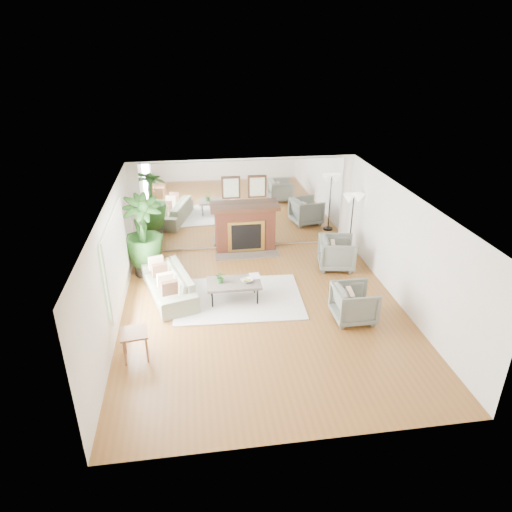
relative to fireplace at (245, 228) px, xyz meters
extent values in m
plane|color=brown|center=(0.00, -3.26, -0.66)|extent=(7.00, 7.00, 0.00)
cube|color=white|center=(-2.99, -3.26, 0.59)|extent=(0.02, 7.00, 2.50)
cube|color=white|center=(2.99, -3.26, 0.59)|extent=(0.02, 7.00, 2.50)
cube|color=white|center=(0.00, 0.23, 0.59)|extent=(6.00, 0.02, 2.50)
cube|color=silver|center=(0.00, 0.21, 0.59)|extent=(5.40, 0.04, 2.40)
cube|color=#B2E09E|center=(-2.96, -2.86, 0.69)|extent=(0.04, 2.40, 1.50)
cube|color=brown|center=(0.00, 0.02, -0.06)|extent=(1.60, 0.40, 1.20)
cube|color=gold|center=(0.00, -0.19, -0.18)|extent=(1.00, 0.04, 0.85)
cube|color=black|center=(0.00, -0.21, -0.18)|extent=(0.80, 0.04, 0.70)
cube|color=#5B5048|center=(0.00, -0.33, -0.64)|extent=(1.70, 0.55, 0.03)
cube|color=#402014|center=(0.00, 0.00, 0.56)|extent=(1.85, 0.46, 0.10)
cube|color=black|center=(-0.35, 0.17, 1.09)|extent=(0.50, 0.04, 0.60)
cube|color=black|center=(0.35, 0.17, 1.09)|extent=(0.50, 0.04, 0.60)
cube|color=white|center=(-0.48, -2.61, -0.64)|extent=(2.90, 2.14, 0.03)
cube|color=#5B5048|center=(-0.58, -2.67, -0.22)|extent=(1.18, 0.70, 0.06)
cylinder|color=black|center=(-1.08, -2.92, -0.45)|extent=(0.04, 0.04, 0.41)
cylinder|color=black|center=(-0.09, -2.92, -0.45)|extent=(0.04, 0.04, 0.41)
cylinder|color=black|center=(-1.07, -2.42, -0.45)|extent=(0.04, 0.04, 0.41)
cylinder|color=black|center=(-0.09, -2.43, -0.45)|extent=(0.04, 0.04, 0.41)
imported|color=slate|center=(-2.02, -2.24, -0.35)|extent=(1.35, 2.23, 0.61)
imported|color=slate|center=(2.16, -1.39, -0.25)|extent=(1.03, 1.01, 0.81)
imported|color=slate|center=(1.79, -3.77, -0.28)|extent=(0.84, 0.82, 0.76)
cube|color=brown|center=(-2.55, -4.42, -0.13)|extent=(0.54, 0.54, 0.04)
cylinder|color=brown|center=(-2.72, -4.63, -0.40)|extent=(0.04, 0.04, 0.52)
cylinder|color=brown|center=(-2.34, -4.59, -0.40)|extent=(0.04, 0.04, 0.52)
cylinder|color=brown|center=(-2.77, -4.25, -0.40)|extent=(0.04, 0.04, 0.52)
cylinder|color=brown|center=(-2.38, -4.20, -0.40)|extent=(0.04, 0.04, 0.52)
cylinder|color=black|center=(-2.60, -1.04, -0.45)|extent=(0.58, 0.58, 0.42)
imported|color=#326A27|center=(-2.60, -1.04, 0.49)|extent=(1.22, 1.22, 1.71)
cylinder|color=black|center=(2.70, -0.78, -0.64)|extent=(0.29, 0.29, 0.04)
cylinder|color=black|center=(2.70, -0.78, 0.18)|extent=(0.03, 0.03, 1.67)
cone|color=#EDE3C9|center=(2.57, -0.78, 0.96)|extent=(0.31, 0.31, 0.23)
cone|color=#EDE3C9|center=(2.83, -0.78, 0.96)|extent=(0.31, 0.31, 0.23)
imported|color=#326A27|center=(-0.87, -2.64, -0.05)|extent=(0.26, 0.23, 0.27)
imported|color=brown|center=(-0.31, -2.70, -0.16)|extent=(0.31, 0.31, 0.06)
imported|color=brown|center=(-0.20, -2.50, -0.18)|extent=(0.25, 0.32, 0.02)
camera|label=1|loc=(-1.35, -11.43, 4.60)|focal=32.00mm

